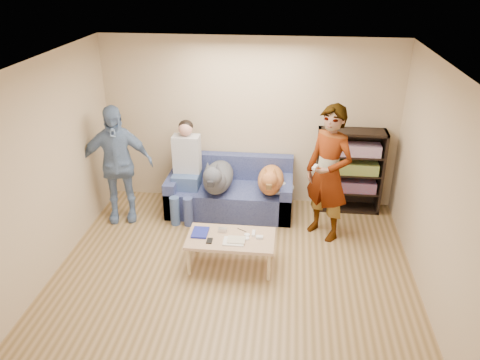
# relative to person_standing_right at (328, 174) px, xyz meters

# --- Properties ---
(ground) EXTENTS (5.00, 5.00, 0.00)m
(ground) POSITION_rel_person_standing_right_xyz_m (-1.17, -1.52, -0.96)
(ground) COLOR brown
(ground) RESTS_ON ground
(ceiling) EXTENTS (5.00, 5.00, 0.00)m
(ceiling) POSITION_rel_person_standing_right_xyz_m (-1.17, -1.52, 1.64)
(ceiling) COLOR white
(ceiling) RESTS_ON ground
(wall_back) EXTENTS (4.50, 0.00, 4.50)m
(wall_back) POSITION_rel_person_standing_right_xyz_m (-1.17, 0.98, 0.34)
(wall_back) COLOR tan
(wall_back) RESTS_ON ground
(wall_left) EXTENTS (0.00, 5.00, 5.00)m
(wall_left) POSITION_rel_person_standing_right_xyz_m (-3.42, -1.52, 0.34)
(wall_left) COLOR tan
(wall_left) RESTS_ON ground
(wall_right) EXTENTS (0.00, 5.00, 5.00)m
(wall_right) POSITION_rel_person_standing_right_xyz_m (1.08, -1.52, 0.34)
(wall_right) COLOR tan
(wall_right) RESTS_ON ground
(blanket) EXTENTS (0.46, 0.39, 0.16)m
(blanket) POSITION_rel_person_standing_right_xyz_m (-0.67, 0.41, -0.45)
(blanket) COLOR #B6B6BB
(blanket) RESTS_ON sofa
(person_standing_right) EXTENTS (0.83, 0.80, 1.91)m
(person_standing_right) POSITION_rel_person_standing_right_xyz_m (0.00, 0.00, 0.00)
(person_standing_right) COLOR gray
(person_standing_right) RESTS_ON ground
(person_standing_left) EXTENTS (1.11, 0.67, 1.77)m
(person_standing_left) POSITION_rel_person_standing_right_xyz_m (-3.02, 0.13, -0.07)
(person_standing_left) COLOR #7992C2
(person_standing_left) RESTS_ON ground
(held_controller) EXTENTS (0.09, 0.14, 0.03)m
(held_controller) POSITION_rel_person_standing_right_xyz_m (-0.20, -0.20, 0.18)
(held_controller) COLOR silver
(held_controller) RESTS_ON person_standing_right
(notebook_blue) EXTENTS (0.20, 0.26, 0.03)m
(notebook_blue) POSITION_rel_person_standing_right_xyz_m (-1.62, -0.84, -0.52)
(notebook_blue) COLOR navy
(notebook_blue) RESTS_ON coffee_table
(papers) EXTENTS (0.26, 0.20, 0.02)m
(papers) POSITION_rel_person_standing_right_xyz_m (-1.17, -0.99, -0.53)
(papers) COLOR silver
(papers) RESTS_ON coffee_table
(magazine) EXTENTS (0.22, 0.17, 0.01)m
(magazine) POSITION_rel_person_standing_right_xyz_m (-1.14, -0.97, -0.51)
(magazine) COLOR beige
(magazine) RESTS_ON coffee_table
(camera_silver) EXTENTS (0.11, 0.06, 0.05)m
(camera_silver) POSITION_rel_person_standing_right_xyz_m (-1.34, -0.77, -0.51)
(camera_silver) COLOR #BBBABF
(camera_silver) RESTS_ON coffee_table
(controller_a) EXTENTS (0.04, 0.13, 0.03)m
(controller_a) POSITION_rel_person_standing_right_xyz_m (-0.94, -0.79, -0.52)
(controller_a) COLOR white
(controller_a) RESTS_ON coffee_table
(controller_b) EXTENTS (0.09, 0.06, 0.03)m
(controller_b) POSITION_rel_person_standing_right_xyz_m (-0.86, -0.87, -0.52)
(controller_b) COLOR silver
(controller_b) RESTS_ON coffee_table
(headphone_cup_a) EXTENTS (0.07, 0.07, 0.02)m
(headphone_cup_a) POSITION_rel_person_standing_right_xyz_m (-1.02, -0.91, -0.53)
(headphone_cup_a) COLOR white
(headphone_cup_a) RESTS_ON coffee_table
(headphone_cup_b) EXTENTS (0.07, 0.07, 0.02)m
(headphone_cup_b) POSITION_rel_person_standing_right_xyz_m (-1.02, -0.83, -0.53)
(headphone_cup_b) COLOR white
(headphone_cup_b) RESTS_ON coffee_table
(pen_orange) EXTENTS (0.13, 0.06, 0.01)m
(pen_orange) POSITION_rel_person_standing_right_xyz_m (-1.24, -1.05, -0.53)
(pen_orange) COLOR orange
(pen_orange) RESTS_ON coffee_table
(pen_black) EXTENTS (0.13, 0.08, 0.01)m
(pen_black) POSITION_rel_person_standing_right_xyz_m (-1.10, -0.71, -0.53)
(pen_black) COLOR black
(pen_black) RESTS_ON coffee_table
(wallet) EXTENTS (0.07, 0.12, 0.02)m
(wallet) POSITION_rel_person_standing_right_xyz_m (-1.47, -1.01, -0.53)
(wallet) COLOR black
(wallet) RESTS_ON coffee_table
(sofa) EXTENTS (1.90, 0.85, 0.82)m
(sofa) POSITION_rel_person_standing_right_xyz_m (-1.42, 0.58, -0.67)
(sofa) COLOR #515B93
(sofa) RESTS_ON ground
(person_seated) EXTENTS (0.40, 0.73, 1.47)m
(person_seated) POSITION_rel_person_standing_right_xyz_m (-2.07, 0.45, -0.18)
(person_seated) COLOR #3F578B
(person_seated) RESTS_ON sofa
(dog_gray) EXTENTS (0.44, 1.26, 0.64)m
(dog_gray) POSITION_rel_person_standing_right_xyz_m (-1.58, 0.35, -0.30)
(dog_gray) COLOR #4C4D56
(dog_gray) RESTS_ON sofa
(dog_tan) EXTENTS (0.39, 1.15, 0.56)m
(dog_tan) POSITION_rel_person_standing_right_xyz_m (-0.79, 0.40, -0.33)
(dog_tan) COLOR #BB6039
(dog_tan) RESTS_ON sofa
(coffee_table) EXTENTS (1.10, 0.60, 0.42)m
(coffee_table) POSITION_rel_person_standing_right_xyz_m (-1.22, -0.89, -0.58)
(coffee_table) COLOR tan
(coffee_table) RESTS_ON ground
(bookshelf) EXTENTS (1.00, 0.34, 1.30)m
(bookshelf) POSITION_rel_person_standing_right_xyz_m (0.38, 0.81, -0.28)
(bookshelf) COLOR black
(bookshelf) RESTS_ON ground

